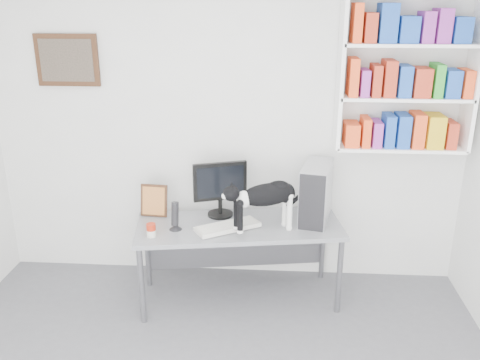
% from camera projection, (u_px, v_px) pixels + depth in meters
% --- Properties ---
extents(room, '(4.01, 4.01, 2.70)m').
position_uv_depth(room, '(187.00, 230.00, 2.39)').
color(room, '#5C5C62').
rests_on(room, ground).
extents(bookshelf, '(1.03, 0.28, 1.24)m').
position_uv_depth(bookshelf, '(407.00, 72.00, 3.87)').
color(bookshelf, white).
rests_on(bookshelf, room).
extents(wall_art, '(0.52, 0.04, 0.42)m').
position_uv_depth(wall_art, '(67.00, 60.00, 4.14)').
color(wall_art, '#412615').
rests_on(wall_art, room).
extents(desk, '(1.70, 0.88, 0.68)m').
position_uv_depth(desk, '(239.00, 262.00, 4.17)').
color(desk, gray).
rests_on(desk, room).
extents(monitor, '(0.49, 0.34, 0.47)m').
position_uv_depth(monitor, '(220.00, 189.00, 4.14)').
color(monitor, black).
rests_on(monitor, desk).
extents(keyboard, '(0.53, 0.42, 0.04)m').
position_uv_depth(keyboard, '(228.00, 227.00, 3.96)').
color(keyboard, beige).
rests_on(keyboard, desk).
extents(pc_tower, '(0.30, 0.50, 0.47)m').
position_uv_depth(pc_tower, '(316.00, 192.00, 4.06)').
color(pc_tower, '#B5B6BA').
rests_on(pc_tower, desk).
extents(speaker, '(0.12, 0.12, 0.23)m').
position_uv_depth(speaker, '(175.00, 216.00, 3.92)').
color(speaker, black).
rests_on(speaker, desk).
extents(leaning_print, '(0.23, 0.11, 0.28)m').
position_uv_depth(leaning_print, '(154.00, 200.00, 4.17)').
color(leaning_print, '#412615').
rests_on(leaning_print, desk).
extents(soup_can, '(0.10, 0.10, 0.10)m').
position_uv_depth(soup_can, '(151.00, 230.00, 3.83)').
color(soup_can, '#AF240F').
rests_on(soup_can, desk).
extents(cat, '(0.67, 0.44, 0.41)m').
position_uv_depth(cat, '(265.00, 207.00, 3.86)').
color(cat, black).
rests_on(cat, desk).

